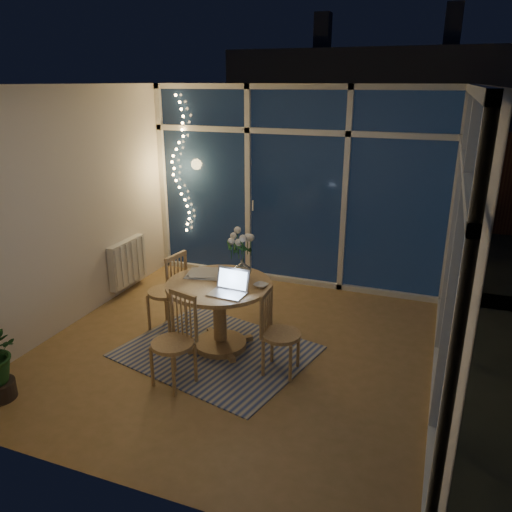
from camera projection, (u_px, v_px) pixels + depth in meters
name	position (u px, v px, depth m)	size (l,w,h in m)	color
floor	(239.00, 349.00, 5.18)	(4.00, 4.00, 0.00)	olive
ceiling	(235.00, 84.00, 4.32)	(4.00, 4.00, 0.00)	white
wall_back	(296.00, 188.00, 6.51)	(4.00, 0.04, 2.60)	silver
wall_front	(108.00, 316.00, 2.99)	(4.00, 0.04, 2.60)	silver
wall_left	(68.00, 210.00, 5.42)	(0.04, 4.00, 2.60)	silver
wall_right	(462.00, 252.00, 4.08)	(0.04, 4.00, 2.60)	silver
window_wall_back	(296.00, 189.00, 6.48)	(4.00, 0.10, 2.60)	silver
window_wall_right	(457.00, 252.00, 4.10)	(0.10, 4.00, 2.60)	silver
radiator	(128.00, 262.00, 6.49)	(0.10, 0.70, 0.58)	silver
fairy_lights	(180.00, 165.00, 6.88)	(0.24, 0.10, 1.85)	#FFBD66
garden_patio	(364.00, 231.00, 9.45)	(12.00, 6.00, 0.10)	black
garden_fence	(346.00, 175.00, 9.74)	(11.00, 0.08, 1.80)	#331A12
neighbour_roof	(387.00, 100.00, 11.85)	(7.00, 3.00, 2.20)	#33373E
garden_shrubs	(273.00, 219.00, 8.30)	(0.90, 0.90, 0.90)	black
rug	(217.00, 351.00, 5.12)	(1.79, 1.43, 0.01)	#B4AC92
dining_table	(220.00, 316.00, 5.09)	(1.06, 1.06, 0.72)	#8D6240
chair_left	(166.00, 290.00, 5.47)	(0.43, 0.43, 0.92)	#8D6240
chair_right	(281.00, 333.00, 4.63)	(0.39, 0.39, 0.84)	#8D6240
chair_front	(172.00, 342.00, 4.43)	(0.40, 0.40, 0.87)	#8D6240
laptop	(227.00, 283.00, 4.66)	(0.34, 0.29, 0.25)	#B9B8BD
flower_vase	(242.00, 268.00, 5.08)	(0.20, 0.20, 0.21)	white
bowl	(261.00, 285.00, 4.86)	(0.15, 0.15, 0.04)	silver
newspapers	(209.00, 274.00, 5.18)	(0.39, 0.30, 0.02)	silver
phone	(226.00, 288.00, 4.83)	(0.11, 0.05, 0.01)	black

